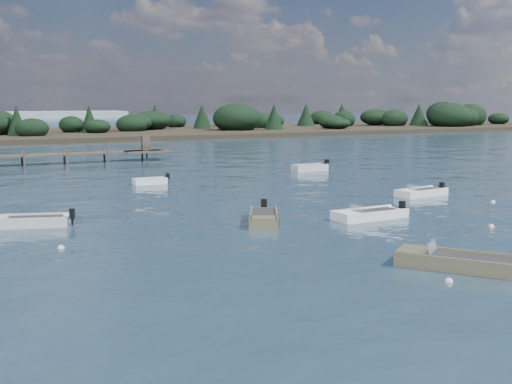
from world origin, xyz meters
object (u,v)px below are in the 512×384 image
tender_far_white (150,182)px  tender_far_grey_b (310,169)px  dinghy_extra_a (264,219)px  dinghy_mid_grey (28,223)px  dinghy_near_olive (458,264)px  dinghy_mid_white_b (421,194)px  dinghy_mid_white_a (370,216)px

tender_far_white → tender_far_grey_b: bearing=8.7°
dinghy_extra_a → dinghy_mid_grey: dinghy_extra_a is taller
dinghy_near_olive → dinghy_mid_grey: bearing=130.1°
tender_far_white → dinghy_mid_grey: dinghy_mid_grey is taller
dinghy_extra_a → dinghy_mid_white_b: dinghy_extra_a is taller
dinghy_near_olive → dinghy_mid_white_b: dinghy_near_olive is taller
tender_far_grey_b → dinghy_mid_white_b: tender_far_grey_b is taller
tender_far_white → dinghy_near_olive: bearing=-84.1°
tender_far_white → dinghy_mid_white_b: 20.96m
tender_far_grey_b → tender_far_white: bearing=-171.3°
dinghy_near_olive → tender_far_white: bearing=95.9°
dinghy_extra_a → dinghy_mid_grey: size_ratio=1.02×
dinghy_mid_white_a → dinghy_mid_grey: bearing=160.0°
dinghy_mid_white_a → dinghy_near_olive: dinghy_near_olive is taller
dinghy_mid_white_a → dinghy_mid_grey: size_ratio=1.04×
dinghy_mid_white_b → tender_far_white: bearing=136.1°
dinghy_near_olive → dinghy_mid_white_b: 19.85m
tender_far_white → dinghy_extra_a: bearing=-87.8°
tender_far_grey_b → tender_far_white: 16.62m
dinghy_mid_white_a → dinghy_mid_white_b: size_ratio=1.08×
dinghy_mid_white_b → dinghy_mid_grey: dinghy_mid_grey is taller
dinghy_extra_a → dinghy_near_olive: 12.33m
dinghy_mid_white_a → tender_far_grey_b: bearing=66.4°
dinghy_near_olive → dinghy_mid_grey: size_ratio=1.08×
dinghy_mid_white_b → dinghy_mid_grey: 26.06m
dinghy_extra_a → dinghy_mid_grey: (-11.67, 4.67, -0.01)m
dinghy_near_olive → tender_far_grey_b: 35.49m
tender_far_grey_b → tender_far_white: size_ratio=1.27×
dinghy_near_olive → dinghy_mid_white_b: (11.95, 15.86, -0.02)m
dinghy_mid_white_a → dinghy_mid_white_b: (8.53, 5.48, -0.00)m
tender_far_grey_b → tender_far_white: (-16.43, -2.51, -0.04)m
tender_far_white → dinghy_mid_white_b: bearing=-43.9°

